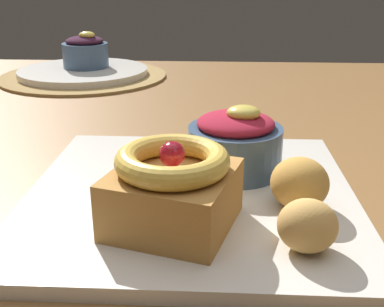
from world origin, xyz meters
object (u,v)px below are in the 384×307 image
Objects in this scene: back_plate at (83,72)px; fritter_front at (300,183)px; front_plate at (191,196)px; back_ramekin at (85,52)px; berry_ramekin at (235,143)px; cake_slice at (173,188)px; fritter_middle at (307,226)px.

fritter_front is at bearing -59.13° from back_plate.
front_plate is 0.58m from back_plate.
back_ramekin is at bearing 119.98° from fritter_front.
back_plate is at bearing 120.27° from berry_ramekin.
back_plate is 2.82× the size of back_ramekin.
back_plate is 0.04m from back_ramekin.
berry_ramekin is 1.04× the size of back_ramekin.
front_plate is 1.17× the size of back_plate.
back_ramekin is (-0.23, 0.61, 0.00)m from cake_slice.
fritter_front is (0.09, -0.03, 0.03)m from front_plate.
front_plate is at bearing 80.76° from cake_slice.
fritter_front reaches higher than fritter_middle.
berry_ramekin is (0.05, 0.11, -0.00)m from cake_slice.
back_ramekin reaches higher than berry_ramekin.
back_plate is (-0.33, 0.55, -0.02)m from fritter_front.
fritter_front is 0.07m from fritter_middle.
front_plate is 0.07m from cake_slice.
back_plate is at bearing 117.77° from fritter_middle.
fritter_front is at bearing -60.02° from back_ramekin.
front_plate is 3.20× the size of berry_ramekin.
back_ramekin reaches higher than fritter_middle.
fritter_middle is (0.09, -0.09, 0.03)m from front_plate.
front_plate is 5.79× the size of fritter_front.
cake_slice is at bearing -99.24° from front_plate.
back_ramekin is at bearing 79.64° from back_plate.
fritter_front is (0.10, 0.04, -0.01)m from cake_slice.
cake_slice is 0.45× the size of back_plate.
fritter_middle is 0.70m from back_plate.
back_plate is at bearing 120.87° from fritter_front.
berry_ramekin is 1.81× the size of fritter_front.
fritter_front is at bearing -55.45° from berry_ramekin.
fritter_front is (0.05, -0.07, -0.01)m from berry_ramekin.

